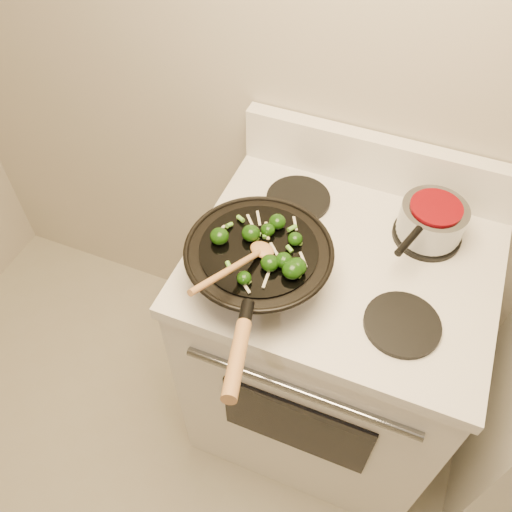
% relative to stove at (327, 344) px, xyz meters
% --- Properties ---
extents(stove, '(0.78, 0.67, 1.08)m').
position_rel_stove_xyz_m(stove, '(0.00, 0.00, 0.00)').
color(stove, white).
rests_on(stove, ground).
extents(wok, '(0.35, 0.58, 0.19)m').
position_rel_stove_xyz_m(wok, '(-0.18, -0.16, 0.52)').
color(wok, black).
rests_on(wok, stove).
extents(stirfry, '(0.24, 0.25, 0.04)m').
position_rel_stove_xyz_m(stirfry, '(-0.15, -0.16, 0.59)').
color(stirfry, '#113208').
rests_on(stirfry, wok).
extents(wooden_spoon, '(0.10, 0.26, 0.11)m').
position_rel_stove_xyz_m(wooden_spoon, '(-0.19, -0.23, 0.61)').
color(wooden_spoon, '#A67341').
rests_on(wooden_spoon, wok).
extents(saucepan, '(0.17, 0.27, 0.10)m').
position_rel_stove_xyz_m(saucepan, '(0.18, 0.15, 0.51)').
color(saucepan, gray).
rests_on(saucepan, stove).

